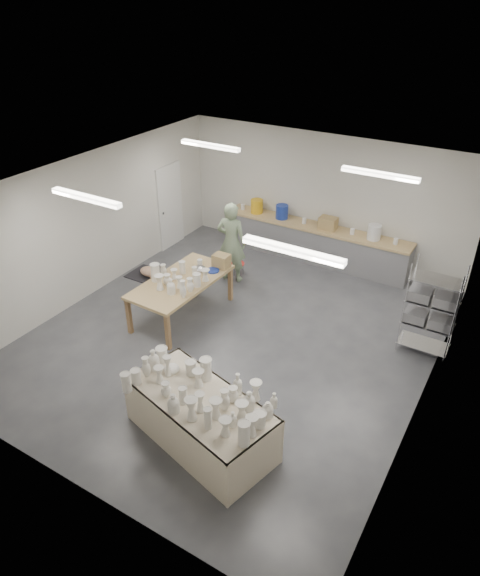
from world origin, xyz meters
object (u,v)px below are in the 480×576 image
Objects in this scene: drying_table at (201,417)px; red_stool at (238,264)px; potter at (231,242)px; work_table at (184,280)px.

red_stool is (-2.16, 4.59, -0.20)m from drying_table.
drying_table is at bearing -64.84° from red_stool.
drying_table is 5.08m from red_stool.
potter is 0.72m from red_stool.
work_table is (-2.17, 2.57, 0.38)m from drying_table.
potter reaches higher than drying_table.
red_stool is at bearing 129.61° from drying_table.
work_table is 2.11m from red_stool.
work_table is at bearing -90.23° from red_stool.
red_stool is (0.01, 2.03, -0.58)m from work_table.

